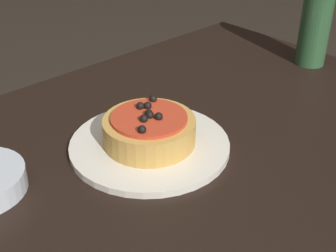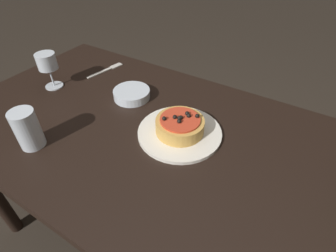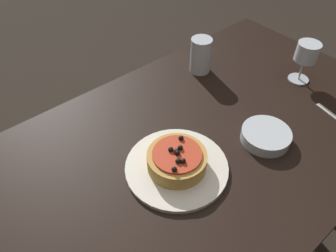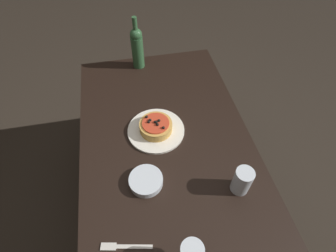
{
  "view_description": "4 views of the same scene",
  "coord_description": "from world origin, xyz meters",
  "px_view_note": "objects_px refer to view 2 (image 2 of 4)",
  "views": [
    {
      "loc": [
        -0.33,
        -0.47,
        1.18
      ],
      "look_at": [
        0.13,
        0.02,
        0.77
      ],
      "focal_mm": 50.0,
      "sensor_mm": 36.0,
      "label": 1
    },
    {
      "loc": [
        0.41,
        -0.53,
        1.31
      ],
      "look_at": [
        0.07,
        0.02,
        0.76
      ],
      "focal_mm": 28.0,
      "sensor_mm": 36.0,
      "label": 2
    },
    {
      "loc": [
        0.47,
        0.44,
        1.43
      ],
      "look_at": [
        0.08,
        -0.02,
        0.83
      ],
      "focal_mm": 35.0,
      "sensor_mm": 36.0,
      "label": 3
    },
    {
      "loc": [
        -0.68,
        0.14,
        1.73
      ],
      "look_at": [
        0.07,
        -0.01,
        0.8
      ],
      "focal_mm": 28.0,
      "sensor_mm": 36.0,
      "label": 4
    }
  ],
  "objects_px": {
    "wine_glass": "(47,63)",
    "side_bowl": "(132,94)",
    "dining_table": "(148,148)",
    "dinner_plate": "(180,132)",
    "water_cup": "(27,129)",
    "fork": "(107,70)",
    "pizza": "(180,125)"
  },
  "relations": [
    {
      "from": "dining_table",
      "to": "pizza",
      "type": "distance_m",
      "value": 0.17
    },
    {
      "from": "pizza",
      "to": "water_cup",
      "type": "distance_m",
      "value": 0.46
    },
    {
      "from": "fork",
      "to": "dinner_plate",
      "type": "bearing_deg",
      "value": -100.73
    },
    {
      "from": "wine_glass",
      "to": "side_bowl",
      "type": "bearing_deg",
      "value": 17.94
    },
    {
      "from": "water_cup",
      "to": "side_bowl",
      "type": "height_order",
      "value": "water_cup"
    },
    {
      "from": "dining_table",
      "to": "fork",
      "type": "distance_m",
      "value": 0.47
    },
    {
      "from": "dining_table",
      "to": "side_bowl",
      "type": "bearing_deg",
      "value": 141.98
    },
    {
      "from": "pizza",
      "to": "wine_glass",
      "type": "bearing_deg",
      "value": -178.19
    },
    {
      "from": "water_cup",
      "to": "fork",
      "type": "distance_m",
      "value": 0.51
    },
    {
      "from": "side_bowl",
      "to": "fork",
      "type": "bearing_deg",
      "value": 153.37
    },
    {
      "from": "wine_glass",
      "to": "water_cup",
      "type": "distance_m",
      "value": 0.35
    },
    {
      "from": "pizza",
      "to": "fork",
      "type": "height_order",
      "value": "pizza"
    },
    {
      "from": "wine_glass",
      "to": "fork",
      "type": "bearing_deg",
      "value": 67.95
    },
    {
      "from": "dinner_plate",
      "to": "pizza",
      "type": "relative_size",
      "value": 1.75
    },
    {
      "from": "wine_glass",
      "to": "side_bowl",
      "type": "xyz_separation_m",
      "value": [
        0.32,
        0.1,
        -0.09
      ]
    },
    {
      "from": "dinner_plate",
      "to": "fork",
      "type": "xyz_separation_m",
      "value": [
        -0.5,
        0.2,
        -0.0
      ]
    },
    {
      "from": "dining_table",
      "to": "dinner_plate",
      "type": "bearing_deg",
      "value": 20.07
    },
    {
      "from": "pizza",
      "to": "water_cup",
      "type": "bearing_deg",
      "value": -141.85
    },
    {
      "from": "pizza",
      "to": "side_bowl",
      "type": "height_order",
      "value": "pizza"
    },
    {
      "from": "dining_table",
      "to": "dinner_plate",
      "type": "relative_size",
      "value": 5.16
    },
    {
      "from": "wine_glass",
      "to": "water_cup",
      "type": "bearing_deg",
      "value": -49.78
    },
    {
      "from": "pizza",
      "to": "wine_glass",
      "type": "distance_m",
      "value": 0.59
    },
    {
      "from": "pizza",
      "to": "dinner_plate",
      "type": "bearing_deg",
      "value": -114.58
    },
    {
      "from": "water_cup",
      "to": "fork",
      "type": "height_order",
      "value": "water_cup"
    },
    {
      "from": "dinner_plate",
      "to": "pizza",
      "type": "distance_m",
      "value": 0.03
    },
    {
      "from": "dining_table",
      "to": "fork",
      "type": "relative_size",
      "value": 7.62
    },
    {
      "from": "dinner_plate",
      "to": "water_cup",
      "type": "relative_size",
      "value": 2.17
    },
    {
      "from": "dining_table",
      "to": "fork",
      "type": "height_order",
      "value": "fork"
    },
    {
      "from": "dining_table",
      "to": "water_cup",
      "type": "relative_size",
      "value": 11.2
    },
    {
      "from": "dining_table",
      "to": "dinner_plate",
      "type": "height_order",
      "value": "dinner_plate"
    },
    {
      "from": "dinner_plate",
      "to": "wine_glass",
      "type": "distance_m",
      "value": 0.6
    },
    {
      "from": "dinner_plate",
      "to": "fork",
      "type": "height_order",
      "value": "dinner_plate"
    }
  ]
}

